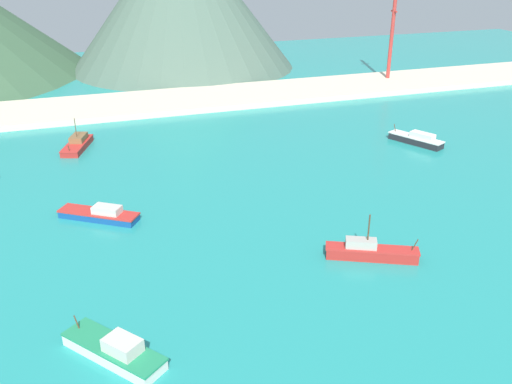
% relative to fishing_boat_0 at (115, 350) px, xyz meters
% --- Properties ---
extents(ground, '(260.00, 280.00, 0.50)m').
position_rel_fishing_boat_0_xyz_m(ground, '(39.39, 10.92, -1.08)').
color(ground, teal).
extents(fishing_boat_0, '(8.39, 9.55, 2.42)m').
position_rel_fishing_boat_0_xyz_m(fishing_boat_0, '(0.00, 0.00, 0.00)').
color(fishing_boat_0, silver).
rests_on(fishing_boat_0, ground).
extents(fishing_boat_1, '(10.14, 8.02, 1.95)m').
position_rel_fishing_boat_0_xyz_m(fishing_boat_1, '(0.73, 27.01, -0.14)').
color(fishing_boat_1, '#14478C').
rests_on(fishing_boat_1, ground).
extents(fishing_boat_2, '(5.92, 9.79, 5.35)m').
position_rel_fishing_boat_0_xyz_m(fishing_boat_2, '(-0.96, 55.68, -0.04)').
color(fishing_boat_2, red).
rests_on(fishing_boat_2, ground).
extents(fishing_boat_5, '(10.06, 6.16, 5.44)m').
position_rel_fishing_boat_0_xyz_m(fishing_boat_5, '(28.55, 7.46, 0.05)').
color(fishing_boat_5, red).
rests_on(fishing_boat_5, ground).
extents(fishing_boat_9, '(6.43, 9.92, 2.60)m').
position_rel_fishing_boat_0_xyz_m(fishing_boat_9, '(55.58, 38.97, 0.04)').
color(fishing_boat_9, '#232328').
rests_on(fishing_boat_9, ground).
extents(beach_strip, '(247.00, 18.99, 1.20)m').
position_rel_fishing_boat_0_xyz_m(beach_strip, '(39.39, 78.88, -0.23)').
color(beach_strip, beige).
rests_on(beach_strip, ground).
extents(radio_tower, '(2.78, 2.23, 27.83)m').
position_rel_fishing_boat_0_xyz_m(radio_tower, '(75.28, 81.62, 13.36)').
color(radio_tower, '#B7332D').
rests_on(radio_tower, ground).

